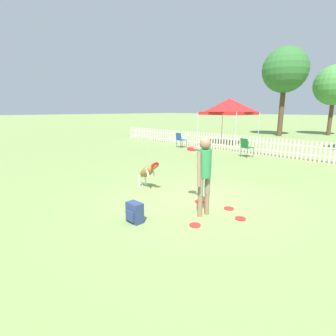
# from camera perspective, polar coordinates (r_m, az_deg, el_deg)

# --- Properties ---
(ground_plane) EXTENTS (240.00, 240.00, 0.00)m
(ground_plane) POSITION_cam_1_polar(r_m,az_deg,el_deg) (6.79, 6.47, -7.00)
(ground_plane) COLOR olive
(handler_person) EXTENTS (0.94, 0.80, 1.70)m
(handler_person) POSITION_cam_1_polar(r_m,az_deg,el_deg) (5.61, 7.75, 0.17)
(handler_person) COLOR #8C664C
(handler_person) RESTS_ON ground_plane
(leaping_dog) EXTENTS (1.13, 0.43, 0.88)m
(leaping_dog) POSITION_cam_1_polar(r_m,az_deg,el_deg) (7.60, -4.48, -0.74)
(leaping_dog) COLOR olive
(leaping_dog) RESTS_ON ground_plane
(frisbee_near_handler) EXTENTS (0.23, 0.23, 0.02)m
(frisbee_near_handler) POSITION_cam_1_polar(r_m,az_deg,el_deg) (6.68, 6.79, -7.24)
(frisbee_near_handler) COLOR red
(frisbee_near_handler) RESTS_ON ground_plane
(frisbee_near_dog) EXTENTS (0.23, 0.23, 0.02)m
(frisbee_near_dog) POSITION_cam_1_polar(r_m,az_deg,el_deg) (5.85, 15.48, -10.56)
(frisbee_near_dog) COLOR red
(frisbee_near_dog) RESTS_ON ground_plane
(frisbee_midfield) EXTENTS (0.23, 0.23, 0.02)m
(frisbee_midfield) POSITION_cam_1_polar(r_m,az_deg,el_deg) (6.34, 13.12, -8.58)
(frisbee_midfield) COLOR red
(frisbee_midfield) RESTS_ON ground_plane
(frisbee_far_scatter) EXTENTS (0.23, 0.23, 0.02)m
(frisbee_far_scatter) POSITION_cam_1_polar(r_m,az_deg,el_deg) (5.38, 5.89, -12.27)
(frisbee_far_scatter) COLOR red
(frisbee_far_scatter) RESTS_ON ground_plane
(backpack_on_grass) EXTENTS (0.35, 0.25, 0.42)m
(backpack_on_grass) POSITION_cam_1_polar(r_m,az_deg,el_deg) (5.48, -7.31, -9.61)
(backpack_on_grass) COLOR navy
(backpack_on_grass) RESTS_ON ground_plane
(picket_fence) EXTENTS (26.23, 0.04, 0.91)m
(picket_fence) POSITION_cam_1_polar(r_m,az_deg,el_deg) (13.45, 27.61, 3.45)
(picket_fence) COLOR beige
(picket_fence) RESTS_ON ground_plane
(folding_chair_blue_left) EXTENTS (0.59, 0.61, 0.90)m
(folding_chair_blue_left) POSITION_cam_1_polar(r_m,az_deg,el_deg) (15.96, 2.69, 6.39)
(folding_chair_blue_left) COLOR #333338
(folding_chair_blue_left) RESTS_ON ground_plane
(folding_chair_center) EXTENTS (0.61, 0.62, 0.91)m
(folding_chair_center) POSITION_cam_1_polar(r_m,az_deg,el_deg) (13.25, 16.60, 4.64)
(folding_chair_center) COLOR #333338
(folding_chair_center) RESTS_ON ground_plane
(canopy_tent_main) EXTENTS (2.91, 2.91, 2.98)m
(canopy_tent_main) POSITION_cam_1_polar(r_m,az_deg,el_deg) (18.00, 13.16, 12.89)
(canopy_tent_main) COLOR silver
(canopy_tent_main) RESTS_ON ground_plane
(tree_left_grove) EXTENTS (3.71, 3.71, 7.35)m
(tree_left_grove) POSITION_cam_1_polar(r_m,az_deg,el_deg) (25.26, 24.14, 18.81)
(tree_left_grove) COLOR #4C3823
(tree_left_grove) RESTS_ON ground_plane
(tree_right_grove) EXTENTS (3.41, 3.41, 6.03)m
(tree_right_grove) POSITION_cam_1_polar(r_m,az_deg,el_deg) (27.75, 32.52, 14.93)
(tree_right_grove) COLOR #4C3823
(tree_right_grove) RESTS_ON ground_plane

